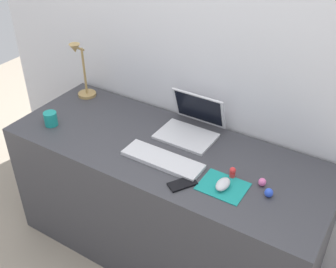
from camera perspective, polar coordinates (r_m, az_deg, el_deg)
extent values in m
plane|color=gray|center=(2.61, -0.33, -15.17)|extent=(6.00, 6.00, 0.00)
cube|color=silver|center=(2.34, 4.39, 3.76)|extent=(2.89, 0.05, 1.60)
cube|color=#38383D|center=(2.34, -0.36, -9.25)|extent=(1.69, 0.65, 0.74)
cube|color=silver|center=(2.18, 2.48, -0.30)|extent=(0.30, 0.21, 0.01)
cube|color=silver|center=(2.23, 4.29, 3.55)|extent=(0.30, 0.07, 0.19)
cube|color=black|center=(2.22, 4.22, 3.52)|extent=(0.27, 0.06, 0.17)
cube|color=silver|center=(2.01, -0.75, -3.56)|extent=(0.41, 0.13, 0.02)
cube|color=teal|center=(1.89, 7.57, -7.16)|extent=(0.21, 0.17, 0.00)
ellipsoid|color=silver|center=(1.87, 7.57, -6.87)|extent=(0.06, 0.10, 0.03)
cube|color=black|center=(1.88, 2.00, -6.88)|extent=(0.12, 0.14, 0.01)
cylinder|color=#A5844C|center=(2.62, -11.07, 5.41)|extent=(0.11, 0.11, 0.02)
cylinder|color=#A5844C|center=(2.55, -11.45, 8.48)|extent=(0.01, 0.01, 0.29)
cylinder|color=#A5844C|center=(2.47, -12.27, 11.48)|extent=(0.01, 0.09, 0.06)
cone|color=#A5844C|center=(2.45, -12.71, 11.45)|extent=(0.06, 0.06, 0.05)
cylinder|color=teal|center=(2.35, -15.86, 2.03)|extent=(0.07, 0.07, 0.08)
ellipsoid|color=pink|center=(1.91, 12.85, -6.48)|extent=(0.04, 0.04, 0.04)
ellipsoid|color=blue|center=(1.86, 13.71, -7.86)|extent=(0.04, 0.04, 0.04)
cylinder|color=red|center=(1.94, 8.84, -5.57)|extent=(0.03, 0.03, 0.03)
sphere|color=red|center=(1.92, 8.91, -4.95)|extent=(0.03, 0.03, 0.03)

